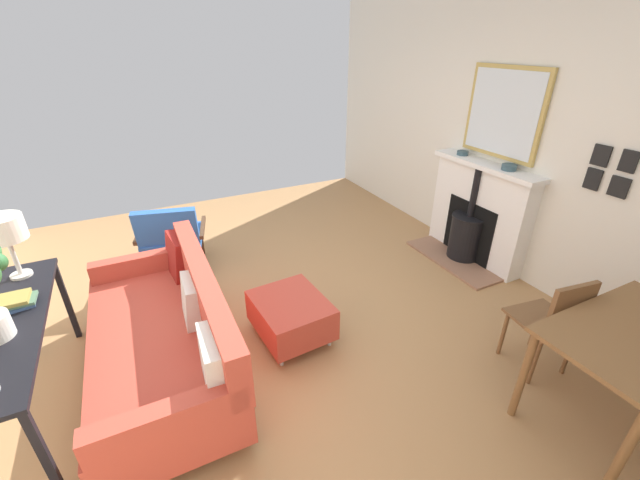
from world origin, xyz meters
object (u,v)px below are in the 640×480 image
Objects in this scene: mantel_bowl_near at (463,153)px; ottoman at (291,315)px; table_lamp_near_end at (4,231)px; fireplace at (475,219)px; book_stack at (11,303)px; mantel_bowl_far at (509,167)px; dining_table at (637,346)px; console_table at (12,335)px; armchair_accent at (171,234)px; dining_chair_near_fireplace at (554,319)px; sofa at (168,335)px.

mantel_bowl_near is 0.18× the size of ottoman.
table_lamp_near_end is at bearing 0.95° from mantel_bowl_near.
mantel_bowl_near is at bearing -93.12° from fireplace.
book_stack is (1.81, -0.23, 0.56)m from ottoman.
mantel_bowl_far is 0.21× the size of ottoman.
mantel_bowl_far is 2.04m from dining_table.
mantel_bowl_far reaches higher than console_table.
mantel_bowl_far is 4.22m from book_stack.
fireplace is at bearing -178.22° from book_stack.
armchair_accent is (3.11, -1.45, -0.70)m from mantel_bowl_far.
dining_chair_near_fireplace reaches higher than console_table.
sofa is 1.68× the size of dining_table.
book_stack is at bearing -29.77° from dining_table.
mantel_bowl_far reaches higher than fireplace.
fireplace is 4.24m from table_lamp_near_end.
mantel_bowl_near is 0.87× the size of mantel_bowl_far.
mantel_bowl_far is 0.51× the size of book_stack.
ottoman is at bearing 8.56° from fireplace.
dining_chair_near_fireplace is (0.84, 1.56, 0.01)m from fireplace.
dining_table is (0.84, 2.41, -0.51)m from mantel_bowl_near.
table_lamp_near_end is 4.12m from dining_table.
console_table is at bearing -27.43° from dining_table.
sofa is at bearing -34.84° from dining_table.
mantel_bowl_far reaches higher than ottoman.
armchair_accent is at bearing -99.31° from sofa.
console_table is at bearing 90.00° from table_lamp_near_end.
mantel_bowl_far is at bearing 94.10° from fireplace.
mantel_bowl_far reaches higher than dining_chair_near_fireplace.
dining_table is at bearing 125.02° from armchair_accent.
dining_chair_near_fireplace is (-3.35, 1.25, -0.17)m from console_table.
fireplace is at bearing -111.86° from dining_table.
sofa is 2.77× the size of ottoman.
sofa is (3.35, 0.04, -0.81)m from mantel_bowl_far.
dining_chair_near_fireplace is at bearing 65.94° from mantel_bowl_near.
sofa is 0.98m from book_stack.
fireplace is 0.72m from mantel_bowl_far.
armchair_accent is at bearing -50.57° from dining_chair_near_fireplace.
mantel_bowl_near is 3.29m from armchair_accent.
sofa is 1.21× the size of console_table.
mantel_bowl_far is 0.09× the size of console_table.
ottoman is 1.90m from book_stack.
ottoman is 0.86× the size of armchair_accent.
console_table is at bearing 8.91° from mantel_bowl_near.
fireplace reaches higher than sofa.
mantel_bowl_near is at bearing -173.44° from book_stack.
sofa is 0.96m from ottoman.
armchair_accent is (0.71, -1.54, 0.22)m from ottoman.
mantel_bowl_far reaches higher than sofa.
dining_chair_near_fireplace is at bearing -88.63° from dining_table.
table_lamp_near_end is at bearing -28.82° from dining_chair_near_fireplace.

